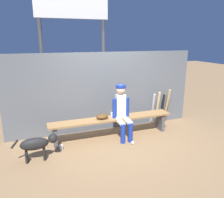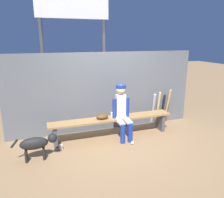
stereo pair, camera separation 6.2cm
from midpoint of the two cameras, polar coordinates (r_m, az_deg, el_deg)
The scene contains 15 objects.
ground_plane at distance 5.31m, azimuth -0.34°, elevation -9.70°, with size 30.00×30.00×0.00m, color olive.
chainlink_fence at distance 5.47m, azimuth -2.20°, elevation 1.82°, with size 4.74×0.03×1.94m, color #595E63.
dugout_bench at distance 5.16m, azimuth -0.35°, elevation -5.88°, with size 2.90×0.36×0.48m.
player_seated at distance 5.04m, azimuth 2.33°, elevation -2.87°, with size 0.41×0.55×1.24m.
baseball_glove at distance 5.04m, azimuth -2.88°, elevation -4.52°, with size 0.28×0.20×0.12m, color #593819.
bat_aluminum_silver at distance 6.03m, azimuth 10.12°, elevation -2.47°, with size 0.06×0.06×0.87m, color #B7B7BC.
bat_wood_natural at distance 6.03m, azimuth 11.32°, elevation -2.28°, with size 0.06×0.06×0.91m, color tan.
bat_aluminum_black at distance 6.20m, azimuth 12.58°, elevation -2.39°, with size 0.06×0.06×0.80m, color black.
bat_wood_dark at distance 6.28m, azimuth 13.67°, elevation -2.17°, with size 0.06×0.06×0.81m, color brown.
bat_wood_tan at distance 6.25m, azimuth 13.62°, elevation -1.67°, with size 0.06×0.06×0.94m, color tan.
baseball at distance 4.96m, azimuth 4.99°, elevation -11.17°, with size 0.07×0.07×0.07m, color white.
cup_on_ground at distance 4.83m, azimuth -13.35°, elevation -12.10°, with size 0.08×0.08×0.11m, color silver.
cup_on_bench at distance 5.16m, azimuth -0.29°, elevation -4.06°, with size 0.08×0.08×0.11m, color silver.
scoreboard at distance 6.19m, azimuth -9.80°, elevation 18.65°, with size 2.18×0.27×3.75m.
dog at distance 4.47m, azimuth -19.01°, elevation -10.83°, with size 0.84×0.20×0.49m.
Camera 1 is at (-1.63, -4.54, 2.23)m, focal length 35.45 mm.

